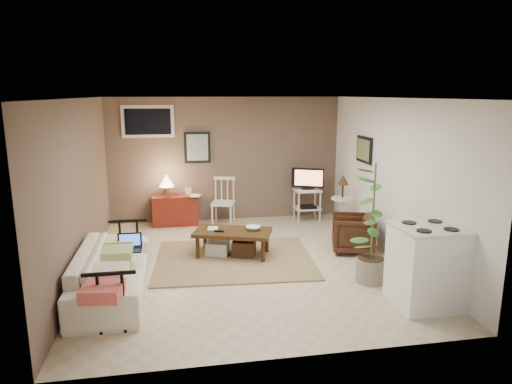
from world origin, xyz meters
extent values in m
plane|color=#C1B293|center=(0.00, 0.00, 0.00)|extent=(5.00, 5.00, 0.00)
cube|color=black|center=(-0.55, 2.48, 1.45)|extent=(0.50, 0.03, 0.60)
cube|color=black|center=(2.23, 1.05, 1.52)|extent=(0.03, 0.60, 0.45)
cube|color=silver|center=(-1.45, 2.48, 1.95)|extent=(0.96, 0.03, 0.60)
cube|color=#967757|center=(-0.15, 0.17, 0.01)|extent=(2.45, 2.02, 0.02)
cube|color=#39240F|center=(-0.15, 0.34, 0.38)|extent=(1.28, 0.93, 0.06)
cylinder|color=#39240F|center=(-0.69, 0.29, 0.18)|extent=(0.06, 0.06, 0.36)
cylinder|color=#39240F|center=(0.25, -0.03, 0.18)|extent=(0.06, 0.06, 0.36)
cylinder|color=#39240F|center=(-0.55, 0.71, 0.18)|extent=(0.06, 0.06, 0.36)
cylinder|color=#39240F|center=(0.40, 0.39, 0.18)|extent=(0.06, 0.06, 0.36)
cube|color=black|center=(-0.36, 0.31, 0.43)|extent=(0.15, 0.09, 0.02)
cube|color=#412517|center=(0.02, 0.29, 0.13)|extent=(0.41, 0.38, 0.25)
cube|color=silver|center=(-0.37, 0.42, 0.12)|extent=(0.41, 0.38, 0.21)
imported|color=white|center=(-1.80, -0.74, 0.40)|extent=(0.60, 2.04, 0.80)
cube|color=black|center=(-1.60, -0.45, 0.46)|extent=(0.31, 0.22, 0.02)
cube|color=black|center=(-1.60, -0.33, 0.57)|extent=(0.31, 0.02, 0.20)
cube|color=blue|center=(-1.60, -0.34, 0.57)|extent=(0.26, 0.00, 0.16)
cube|color=maroon|center=(-1.01, 2.27, 0.28)|extent=(0.85, 0.38, 0.57)
cylinder|color=#B08243|center=(-1.15, 2.23, 0.66)|extent=(0.09, 0.09, 0.19)
cone|color=#FED6B6|center=(-1.15, 2.23, 0.87)|extent=(0.28, 0.28, 0.23)
cube|color=tan|center=(-0.75, 2.29, 0.64)|extent=(0.11, 0.02, 0.14)
cube|color=silver|center=(-0.11, 2.09, 0.43)|extent=(0.51, 0.51, 0.04)
cylinder|color=silver|center=(-0.33, 1.97, 0.20)|extent=(0.03, 0.03, 0.41)
cylinder|color=silver|center=(0.00, 1.87, 0.20)|extent=(0.03, 0.03, 0.41)
cylinder|color=silver|center=(-0.23, 2.30, 0.20)|extent=(0.03, 0.03, 0.41)
cylinder|color=silver|center=(0.10, 2.20, 0.20)|extent=(0.03, 0.03, 0.41)
cube|color=silver|center=(-0.06, 2.26, 0.87)|extent=(0.40, 0.15, 0.06)
cube|color=silver|center=(1.55, 2.11, 0.61)|extent=(0.49, 0.40, 0.04)
cube|color=silver|center=(1.55, 2.11, 0.25)|extent=(0.49, 0.40, 0.03)
cylinder|color=silver|center=(1.33, 1.94, 0.31)|extent=(0.03, 0.03, 0.63)
cylinder|color=silver|center=(1.76, 1.94, 0.31)|extent=(0.03, 0.03, 0.63)
cylinder|color=silver|center=(1.33, 2.28, 0.31)|extent=(0.03, 0.03, 0.63)
cylinder|color=silver|center=(1.76, 2.28, 0.31)|extent=(0.03, 0.03, 0.63)
cube|color=black|center=(1.55, 2.11, 0.65)|extent=(0.22, 0.13, 0.03)
cube|color=black|center=(1.55, 2.11, 0.86)|extent=(0.60, 0.28, 0.38)
cube|color=#DB8855|center=(1.55, 2.11, 0.86)|extent=(0.50, 0.21, 0.30)
cube|color=black|center=(1.55, 2.06, 0.27)|extent=(0.31, 0.22, 0.09)
cylinder|color=silver|center=(1.95, 1.26, 0.01)|extent=(0.28, 0.28, 0.03)
cylinder|color=silver|center=(1.95, 1.26, 0.32)|extent=(0.06, 0.06, 0.59)
cylinder|color=silver|center=(1.95, 1.26, 0.62)|extent=(0.39, 0.39, 0.03)
cylinder|color=black|center=(1.95, 1.26, 0.77)|extent=(0.04, 0.04, 0.26)
cone|color=#3C2618|center=(1.95, 1.26, 0.97)|extent=(0.20, 0.20, 0.18)
imported|color=black|center=(1.75, 0.24, 0.32)|extent=(0.75, 0.78, 0.65)
cylinder|color=gray|center=(1.53, -0.94, 0.16)|extent=(0.37, 0.37, 0.33)
cylinder|color=#4C602D|center=(1.53, -0.94, 0.97)|extent=(0.02, 0.02, 1.28)
cube|color=white|center=(1.88, -1.68, 0.47)|extent=(0.73, 0.68, 0.94)
cube|color=silver|center=(1.88, -1.68, 0.95)|extent=(0.75, 0.70, 0.03)
cylinder|color=black|center=(1.72, -1.85, 0.97)|extent=(0.17, 0.17, 0.01)
cylinder|color=black|center=(2.05, -1.85, 0.97)|extent=(0.17, 0.17, 0.01)
cylinder|color=black|center=(1.72, -1.52, 0.97)|extent=(0.17, 0.17, 0.01)
cylinder|color=black|center=(2.05, -1.52, 0.97)|extent=(0.17, 0.17, 0.01)
imported|color=#39240F|center=(0.17, 0.33, 0.52)|extent=(0.23, 0.11, 0.22)
imported|color=#39240F|center=(-0.52, 0.49, 0.52)|extent=(0.15, 0.04, 0.21)
imported|color=#39240F|center=(-0.71, 2.15, 0.69)|extent=(0.18, 0.08, 0.25)
camera|label=1|loc=(-0.96, -6.29, 2.46)|focal=32.00mm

